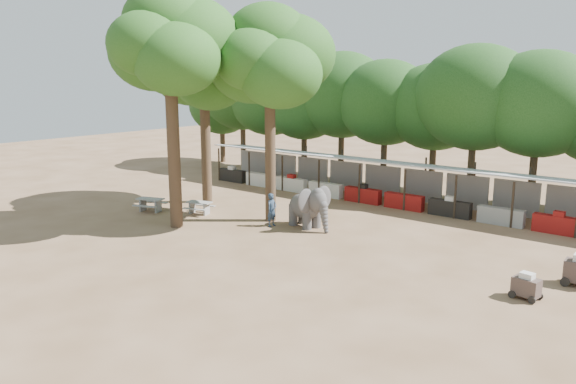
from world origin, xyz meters
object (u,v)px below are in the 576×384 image
Objects in this scene: yard_tree_center at (170,44)px; cart_front at (526,286)px; elephant at (309,207)px; yard_tree_back at (270,59)px; picnic_table_near at (150,203)px; handler at (272,210)px; yard_tree_left at (204,67)px; picnic_table_far at (199,206)px.

cart_front is (17.17, 1.14, -8.73)m from yard_tree_center.
yard_tree_back is at bearing -167.62° from elephant.
handler is at bearing -4.84° from picnic_table_near.
yard_tree_center is 6.96× the size of handler.
yard_tree_center is 4.08× the size of elephant.
yard_tree_left is at bearing 61.70° from picnic_table_near.
yard_tree_back is at bearing 177.59° from cart_front.
yard_tree_center is 9.69m from handler.
picnic_table_far is at bearing -153.32° from elephant.
yard_tree_left is 6.43× the size of picnic_table_far.
yard_tree_center is 10.62m from elephant.
handler is (0.90, -1.00, -7.68)m from yard_tree_back.
picnic_table_far is at bearing 111.99° from yard_tree_center.
yard_tree_left is 3.73× the size of elephant.
picnic_table_far is at bearing -158.08° from yard_tree_back.
elephant is at bearing -3.18° from picnic_table_far.
picnic_table_near is 1.11× the size of picnic_table_far.
cart_front is at bearing -11.42° from yard_tree_back.
yard_tree_left is 10.27× the size of cart_front.
yard_tree_center reaches higher than cart_front.
yard_tree_left reaches higher than elephant.
cart_front is at bearing -20.46° from picnic_table_far.
yard_tree_left is at bearing -173.55° from elephant.
yard_tree_center reaches higher than yard_tree_left.
yard_tree_back reaches higher than cart_front.
yard_tree_left is 10.27m from handler.
picnic_table_near is (-7.53, -1.94, -0.36)m from handler.
yard_tree_back is 3.85× the size of elephant.
picnic_table_far is at bearing -51.99° from yard_tree_left.
yard_tree_left reaches higher than cart_front.
cart_front is (18.14, -1.26, 0.01)m from picnic_table_far.
handler is 7.78m from picnic_table_near.
yard_tree_center is 5.04m from yard_tree_back.
elephant is 1.55× the size of picnic_table_near.
yard_tree_left is 5.92m from yard_tree_center.
elephant is 1.72× the size of picnic_table_far.
yard_tree_back is 16.55m from cart_front.
picnic_table_near is 1.77× the size of cart_front.
cart_front is at bearing 3.80° from yard_tree_center.
yard_tree_center is at bearing -59.04° from yard_tree_left.
elephant reaches higher than handler.
handler is 13.40m from cart_front.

